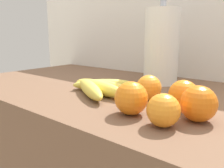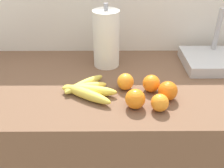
{
  "view_description": "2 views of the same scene",
  "coord_description": "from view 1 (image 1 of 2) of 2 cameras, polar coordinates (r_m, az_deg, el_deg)",
  "views": [
    {
      "loc": [
        0.09,
        -0.58,
        1.03
      ],
      "look_at": [
        -0.29,
        -0.11,
        0.9
      ],
      "focal_mm": 36.84,
      "sensor_mm": 36.0,
      "label": 1
    },
    {
      "loc": [
        -0.27,
        -0.92,
        1.42
      ],
      "look_at": [
        -0.26,
        -0.09,
        0.9
      ],
      "focal_mm": 40.72,
      "sensor_mm": 36.0,
      "label": 2
    }
  ],
  "objects": [
    {
      "name": "banana_bunch",
      "position": [
        0.68,
        -3.65,
        -0.74
      ],
      "size": [
        0.22,
        0.23,
        0.04
      ],
      "color": "#E6CF4C",
      "rests_on": "counter"
    },
    {
      "name": "orange_right",
      "position": [
        0.62,
        9.11,
        -0.9
      ],
      "size": [
        0.07,
        0.07,
        0.07
      ],
      "primitive_type": "sphere",
      "color": "orange",
      "rests_on": "counter"
    },
    {
      "name": "orange_back_left",
      "position": [
        0.49,
        20.67,
        -4.59
      ],
      "size": [
        0.07,
        0.07,
        0.07
      ],
      "primitive_type": "sphere",
      "color": "orange",
      "rests_on": "counter"
    },
    {
      "name": "orange_back_right",
      "position": [
        0.56,
        17.29,
        -2.54
      ],
      "size": [
        0.07,
        0.07,
        0.07
      ],
      "primitive_type": "sphere",
      "color": "orange",
      "rests_on": "counter"
    },
    {
      "name": "paper_towel_roll",
      "position": [
        0.83,
        12.17,
        9.02
      ],
      "size": [
        0.12,
        0.12,
        0.29
      ],
      "color": "white",
      "rests_on": "counter"
    },
    {
      "name": "orange_front",
      "position": [
        0.5,
        4.78,
        -3.54
      ],
      "size": [
        0.07,
        0.07,
        0.07
      ],
      "primitive_type": "sphere",
      "color": "orange",
      "rests_on": "counter"
    },
    {
      "name": "orange_far_right",
      "position": [
        0.44,
        12.62,
        -6.39
      ],
      "size": [
        0.06,
        0.06,
        0.06
      ],
      "primitive_type": "sphere",
      "color": "orange",
      "rests_on": "counter"
    }
  ]
}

